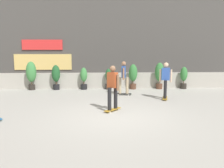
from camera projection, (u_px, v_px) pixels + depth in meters
name	position (u px, v px, depth m)	size (l,w,h in m)	color
ground_plane	(114.00, 116.00, 8.09)	(48.00, 48.00, 0.00)	#B2AFA8
planter_wall	(109.00, 80.00, 13.96)	(18.00, 0.40, 0.90)	#B2ADA3
building_backdrop	(107.00, 36.00, 17.50)	(20.00, 2.08, 6.50)	#4C4947
potted_plant_0	(31.00, 73.00, 13.25)	(0.57, 0.57, 1.61)	#2D2823
potted_plant_1	(56.00, 76.00, 13.33)	(0.47, 0.47, 1.41)	black
potted_plant_2	(84.00, 78.00, 13.41)	(0.39, 0.39, 1.25)	black
potted_plant_3	(108.00, 78.00, 13.49)	(0.36, 0.36, 1.19)	black
potted_plant_4	(133.00, 75.00, 13.52)	(0.48, 0.48, 1.44)	brown
potted_plant_5	(159.00, 74.00, 13.58)	(0.53, 0.53, 1.53)	brown
potted_plant_6	(184.00, 77.00, 13.67)	(0.41, 0.41, 1.28)	#2D2823
skater_mid_plaza	(124.00, 76.00, 11.70)	(0.82, 0.56, 1.70)	black
skater_far_left	(113.00, 86.00, 8.61)	(0.68, 0.73, 1.70)	#BF8C26
skater_foreground	(166.00, 79.00, 10.70)	(0.54, 0.82, 1.70)	#BF8C26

